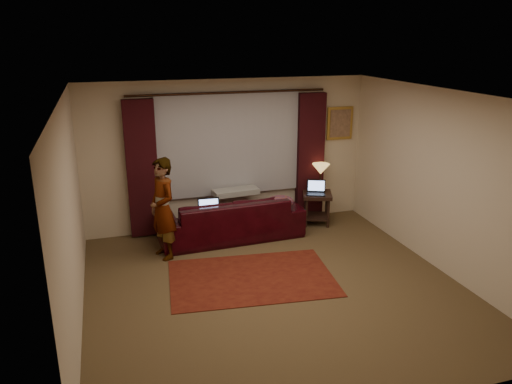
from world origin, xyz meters
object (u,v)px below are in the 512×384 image
person (163,209)px  sofa (230,210)px  end_table (317,208)px  laptop_table (316,188)px  tiffany_lamp (320,177)px  laptop_sofa (210,208)px

person → sofa: bearing=92.5°
end_table → person: size_ratio=0.37×
laptop_table → person: bearing=-144.7°
end_table → tiffany_lamp: 0.56m
laptop_sofa → laptop_table: bearing=12.5°
end_table → laptop_sofa: bearing=-170.9°
end_table → tiffany_lamp: size_ratio=1.16×
person → laptop_sofa: bearing=91.1°
laptop_table → laptop_sofa: bearing=-148.5°
sofa → end_table: (1.66, 0.15, -0.19)m
end_table → person: (-2.82, -0.62, 0.50)m
tiffany_lamp → laptop_sofa: bearing=-168.5°
tiffany_lamp → person: person is taller
sofa → laptop_sofa: (-0.38, -0.17, 0.13)m
laptop_sofa → end_table: size_ratio=0.66×
sofa → person: person is taller
tiffany_lamp → person: (-2.92, -0.72, -0.05)m
sofa → laptop_table: bearing=-179.5°
laptop_sofa → laptop_table: size_ratio=1.07×
laptop_sofa → tiffany_lamp: bearing=16.5°
laptop_sofa → end_table: 2.09m
sofa → end_table: bearing=-177.3°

